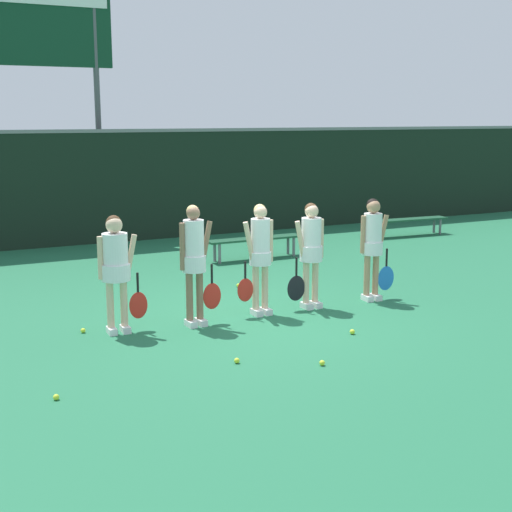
% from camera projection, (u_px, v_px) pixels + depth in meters
% --- Properties ---
extents(ground_plane, '(140.00, 140.00, 0.00)m').
position_uv_depth(ground_plane, '(254.00, 316.00, 10.74)').
color(ground_plane, '#216642').
extents(fence_windscreen, '(60.00, 0.08, 2.66)m').
position_uv_depth(fence_windscreen, '(120.00, 186.00, 16.80)').
color(fence_windscreen, black).
rests_on(fence_windscreen, ground_plane).
extents(scoreboard, '(4.33, 0.15, 5.79)m').
position_uv_depth(scoreboard, '(17.00, 44.00, 16.17)').
color(scoreboard, '#515156').
rests_on(scoreboard, ground_plane).
extents(bench_courtside, '(2.12, 0.37, 0.45)m').
position_uv_depth(bench_courtside, '(255.00, 240.00, 14.94)').
color(bench_courtside, '#19472D').
rests_on(bench_courtside, ground_plane).
extents(bench_far, '(2.09, 0.48, 0.43)m').
position_uv_depth(bench_far, '(410.00, 221.00, 17.84)').
color(bench_far, '#19472D').
rests_on(bench_far, ground_plane).
extents(player_0, '(0.67, 0.40, 1.64)m').
position_uv_depth(player_0, '(116.00, 264.00, 9.72)').
color(player_0, beige).
rests_on(player_0, ground_plane).
extents(player_1, '(0.62, 0.33, 1.74)m').
position_uv_depth(player_1, '(194.00, 256.00, 10.05)').
color(player_1, '#8C664C').
rests_on(player_1, ground_plane).
extents(player_2, '(0.60, 0.33, 1.68)m').
position_uv_depth(player_2, '(260.00, 251.00, 10.63)').
color(player_2, beige).
rests_on(player_2, ground_plane).
extents(player_3, '(0.65, 0.35, 1.65)m').
position_uv_depth(player_3, '(311.00, 247.00, 11.00)').
color(player_3, beige).
rests_on(player_3, ground_plane).
extents(player_4, '(0.64, 0.34, 1.66)m').
position_uv_depth(player_4, '(373.00, 241.00, 11.48)').
color(player_4, tan).
rests_on(player_4, ground_plane).
extents(tennis_ball_0, '(0.07, 0.07, 0.07)m').
position_uv_depth(tennis_ball_0, '(237.00, 361.00, 8.66)').
color(tennis_ball_0, '#CCE033').
rests_on(tennis_ball_0, ground_plane).
extents(tennis_ball_1, '(0.06, 0.06, 0.06)m').
position_uv_depth(tennis_ball_1, '(56.00, 397.00, 7.54)').
color(tennis_ball_1, '#CCE033').
rests_on(tennis_ball_1, ground_plane).
extents(tennis_ball_2, '(0.07, 0.07, 0.07)m').
position_uv_depth(tennis_ball_2, '(322.00, 363.00, 8.58)').
color(tennis_ball_2, '#CCE033').
rests_on(tennis_ball_2, ground_plane).
extents(tennis_ball_3, '(0.07, 0.07, 0.07)m').
position_uv_depth(tennis_ball_3, '(316.00, 278.00, 13.07)').
color(tennis_ball_3, '#CCE033').
rests_on(tennis_ball_3, ground_plane).
extents(tennis_ball_4, '(0.07, 0.07, 0.07)m').
position_uv_depth(tennis_ball_4, '(83.00, 331.00, 9.88)').
color(tennis_ball_4, '#CCE033').
rests_on(tennis_ball_4, ground_plane).
extents(tennis_ball_5, '(0.07, 0.07, 0.07)m').
position_uv_depth(tennis_ball_5, '(352.00, 332.00, 9.81)').
color(tennis_ball_5, '#CCE033').
rests_on(tennis_ball_5, ground_plane).
extents(tennis_ball_6, '(0.07, 0.07, 0.07)m').
position_uv_depth(tennis_ball_6, '(238.00, 285.00, 12.50)').
color(tennis_ball_6, '#CCE033').
rests_on(tennis_ball_6, ground_plane).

